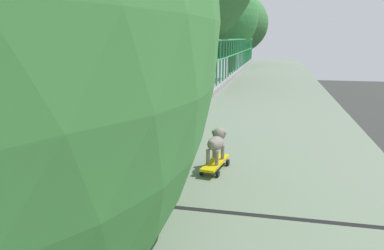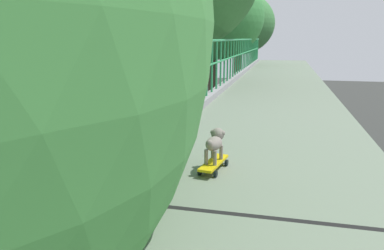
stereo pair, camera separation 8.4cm
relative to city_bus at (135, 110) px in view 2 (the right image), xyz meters
The scene contains 7 objects.
overpass_deck 22.32m from the city_bus, 65.15° to the right, with size 2.69×39.88×0.53m.
green_railing 21.90m from the city_bus, 68.27° to the right, with size 0.20×37.88×1.23m.
city_bus is the anchor object (origin of this frame).
roadside_tree_far 9.66m from the city_bus, 39.27° to the right, with size 4.72×4.72×9.43m.
roadside_tree_farthest 9.64m from the city_bus, 38.49° to the left, with size 5.03×5.03×9.70m.
toy_skateboard 21.69m from the city_bus, 65.52° to the right, with size 0.24×0.55×0.09m.
small_dog 21.70m from the city_bus, 65.48° to the right, with size 0.18×0.37×0.31m.
Camera 2 is at (1.25, -2.86, 6.52)m, focal length 35.31 mm.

